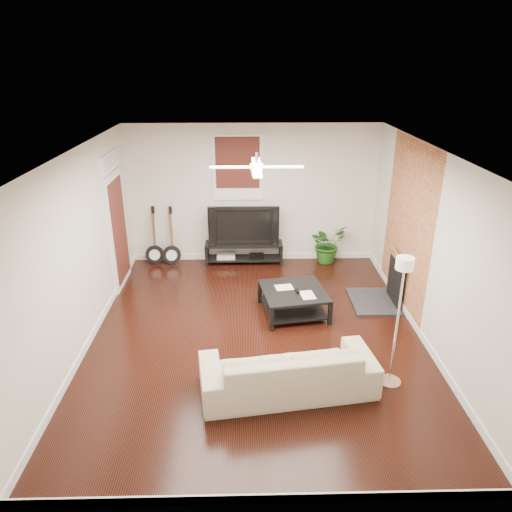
% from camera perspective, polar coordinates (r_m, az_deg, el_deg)
% --- Properties ---
extents(room, '(5.01, 6.01, 2.81)m').
position_cam_1_polar(room, '(6.75, 0.08, 0.64)').
color(room, black).
rests_on(room, ground).
extents(brick_accent, '(0.02, 2.20, 2.80)m').
position_cam_1_polar(brick_accent, '(8.13, 17.75, 3.42)').
color(brick_accent, '#A65D35').
rests_on(brick_accent, floor).
extents(fireplace, '(0.80, 1.10, 0.92)m').
position_cam_1_polar(fireplace, '(8.38, 15.12, -2.63)').
color(fireplace, black).
rests_on(fireplace, floor).
extents(window_back, '(1.00, 0.06, 1.30)m').
position_cam_1_polar(window_back, '(9.44, -2.22, 10.56)').
color(window_back, '#3F1611').
rests_on(window_back, wall_back).
extents(door_left, '(0.08, 1.00, 2.50)m').
position_cam_1_polar(door_left, '(8.89, -16.34, 4.19)').
color(door_left, white).
rests_on(door_left, wall_left).
extents(tv_stand, '(1.58, 0.42, 0.44)m').
position_cam_1_polar(tv_stand, '(9.77, -1.46, 0.36)').
color(tv_stand, black).
rests_on(tv_stand, floor).
extents(tv, '(1.41, 0.19, 0.81)m').
position_cam_1_polar(tv, '(9.57, -1.50, 3.88)').
color(tv, black).
rests_on(tv, tv_stand).
extents(coffee_table, '(1.16, 1.16, 0.42)m').
position_cam_1_polar(coffee_table, '(7.90, 4.52, -5.49)').
color(coffee_table, black).
rests_on(coffee_table, floor).
extents(sofa, '(2.30, 1.17, 0.64)m').
position_cam_1_polar(sofa, '(6.16, 3.86, -13.33)').
color(sofa, '#C7B095').
rests_on(sofa, floor).
extents(floor_lamp, '(0.34, 0.34, 1.80)m').
position_cam_1_polar(floor_lamp, '(6.19, 16.59, -7.77)').
color(floor_lamp, silver).
rests_on(floor_lamp, floor).
extents(potted_plant, '(0.94, 0.91, 0.80)m').
position_cam_1_polar(potted_plant, '(9.89, 8.56, 1.51)').
color(potted_plant, '#1F5618').
rests_on(potted_plant, floor).
extents(guitar_left, '(0.40, 0.30, 1.22)m').
position_cam_1_polar(guitar_left, '(9.78, -12.25, 2.29)').
color(guitar_left, black).
rests_on(guitar_left, floor).
extents(guitar_right, '(0.42, 0.33, 1.22)m').
position_cam_1_polar(guitar_right, '(9.69, -10.25, 2.26)').
color(guitar_right, black).
rests_on(guitar_right, floor).
extents(ceiling_fan, '(1.24, 1.24, 0.32)m').
position_cam_1_polar(ceiling_fan, '(6.40, 0.09, 10.65)').
color(ceiling_fan, white).
rests_on(ceiling_fan, ceiling).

